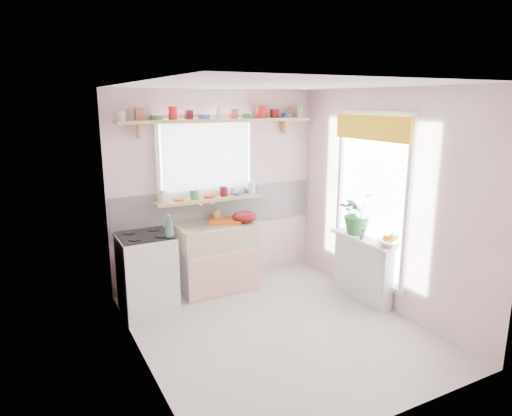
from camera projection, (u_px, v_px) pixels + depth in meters
room at (290, 184)px, 5.56m from camera, size 3.20×3.20×3.20m
sink_unit at (216, 256)px, 5.78m from camera, size 0.95×0.65×1.11m
cooker at (147, 273)px, 5.14m from camera, size 0.58×0.58×0.93m
radiator_ledge at (362, 267)px, 5.51m from camera, size 0.22×0.95×0.78m
windowsill at (210, 199)px, 5.78m from camera, size 1.40×0.22×0.04m
pine_shelf at (219, 120)px, 5.62m from camera, size 2.52×0.24×0.04m
shelf_crockery at (218, 114)px, 5.59m from camera, size 2.47×0.11×0.12m
sill_crockery at (208, 194)px, 5.76m from camera, size 1.35×0.11×0.12m
dish_tray at (225, 221)px, 5.79m from camera, size 0.49×0.45×0.04m
colander at (245, 217)px, 5.79m from camera, size 0.35×0.35×0.15m
jade_plant at (357, 213)px, 5.53m from camera, size 0.52×0.47×0.52m
fruit_bowl at (390, 243)px, 5.08m from camera, size 0.31×0.31×0.07m
herb_pot at (362, 231)px, 5.31m from camera, size 0.11×0.07×0.20m
soap_bottle_sink at (217, 213)px, 5.89m from camera, size 0.10×0.10×0.18m
sill_cup at (234, 191)px, 5.99m from camera, size 0.13×0.13×0.09m
sill_bowl at (250, 190)px, 6.10m from camera, size 0.23×0.23×0.06m
shelf_vase at (290, 112)px, 6.13m from camera, size 0.13×0.13×0.14m
cooker_bottle at (169, 226)px, 4.93m from camera, size 0.10×0.10×0.24m
fruit at (391, 238)px, 5.08m from camera, size 0.20×0.14×0.10m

